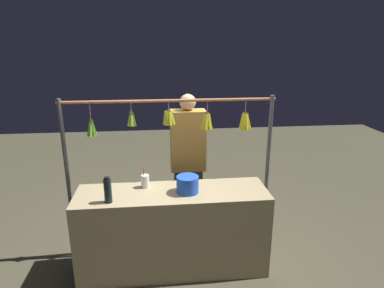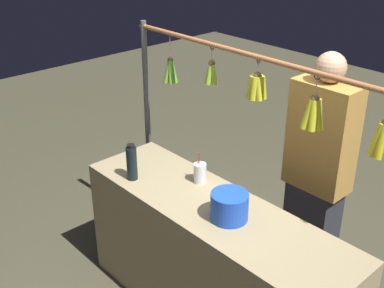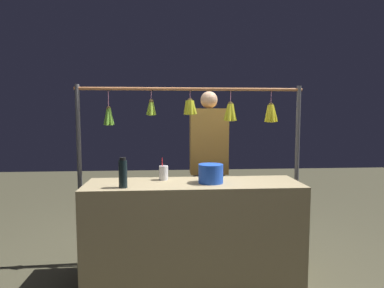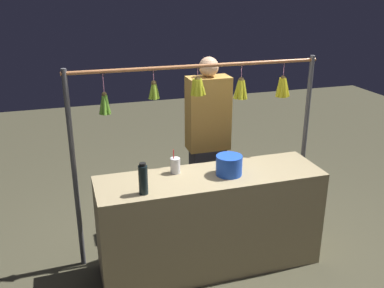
{
  "view_description": "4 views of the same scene",
  "coord_description": "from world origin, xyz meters",
  "px_view_note": "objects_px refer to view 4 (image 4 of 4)",
  "views": [
    {
      "loc": [
        0.13,
        3.11,
        2.37
      ],
      "look_at": [
        -0.2,
        0.0,
        1.41
      ],
      "focal_mm": 31.1,
      "sensor_mm": 36.0,
      "label": 1
    },
    {
      "loc": [
        -1.82,
        1.85,
        2.6
      ],
      "look_at": [
        0.2,
        0.0,
        1.26
      ],
      "focal_mm": 46.38,
      "sensor_mm": 36.0,
      "label": 2
    },
    {
      "loc": [
        0.23,
        2.94,
        1.53
      ],
      "look_at": [
        0.01,
        0.0,
        1.26
      ],
      "focal_mm": 30.5,
      "sensor_mm": 36.0,
      "label": 3
    },
    {
      "loc": [
        1.15,
        3.17,
        2.45
      ],
      "look_at": [
        0.17,
        0.0,
        1.21
      ],
      "focal_mm": 40.36,
      "sensor_mm": 36.0,
      "label": 4
    }
  ],
  "objects_px": {
    "water_bottle": "(143,179)",
    "vendor_person": "(208,145)",
    "blue_bucket": "(229,165)",
    "drink_cup": "(175,165)"
  },
  "relations": [
    {
      "from": "water_bottle",
      "to": "vendor_person",
      "type": "height_order",
      "value": "vendor_person"
    },
    {
      "from": "blue_bucket",
      "to": "drink_cup",
      "type": "bearing_deg",
      "value": -21.3
    },
    {
      "from": "drink_cup",
      "to": "water_bottle",
      "type": "bearing_deg",
      "value": 42.36
    },
    {
      "from": "water_bottle",
      "to": "blue_bucket",
      "type": "height_order",
      "value": "water_bottle"
    },
    {
      "from": "water_bottle",
      "to": "vendor_person",
      "type": "xyz_separation_m",
      "value": [
        -0.85,
        -0.93,
        -0.14
      ]
    },
    {
      "from": "blue_bucket",
      "to": "water_bottle",
      "type": "bearing_deg",
      "value": 10.41
    },
    {
      "from": "vendor_person",
      "to": "drink_cup",
      "type": "bearing_deg",
      "value": 50.25
    },
    {
      "from": "blue_bucket",
      "to": "vendor_person",
      "type": "relative_size",
      "value": 0.13
    },
    {
      "from": "blue_bucket",
      "to": "vendor_person",
      "type": "height_order",
      "value": "vendor_person"
    },
    {
      "from": "water_bottle",
      "to": "blue_bucket",
      "type": "distance_m",
      "value": 0.79
    }
  ]
}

